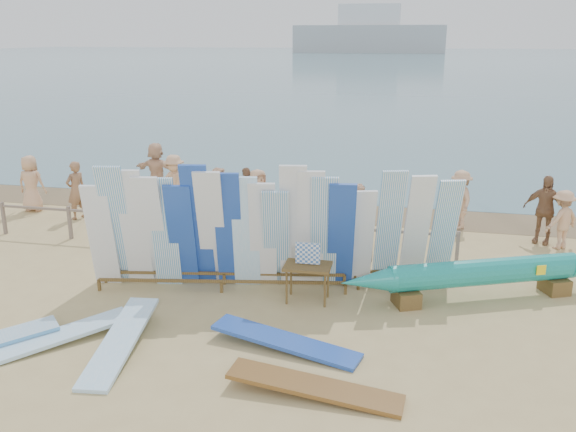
% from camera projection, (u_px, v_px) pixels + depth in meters
% --- Properties ---
extents(ground, '(160.00, 160.00, 0.00)m').
position_uv_depth(ground, '(166.00, 297.00, 12.73)').
color(ground, tan).
rests_on(ground, ground).
extents(ocean, '(320.00, 240.00, 0.02)m').
position_uv_depth(ocean, '(402.00, 60.00, 132.56)').
color(ocean, '#456F7C').
rests_on(ocean, ground).
extents(wet_sand_strip, '(40.00, 2.60, 0.01)m').
position_uv_depth(wet_sand_strip, '(256.00, 206.00, 19.47)').
color(wet_sand_strip, brown).
rests_on(wet_sand_strip, ground).
extents(distant_ship, '(45.00, 8.00, 14.00)m').
position_uv_depth(distant_ship, '(369.00, 35.00, 182.19)').
color(distant_ship, '#999EA3').
rests_on(distant_ship, ocean).
extents(fence, '(12.08, 0.08, 0.90)m').
position_uv_depth(fence, '(212.00, 226.00, 15.36)').
color(fence, '#79685C').
rests_on(fence, ground).
extents(main_surfboard_rack, '(5.66, 1.74, 2.80)m').
position_uv_depth(main_surfboard_rack, '(221.00, 233.00, 12.80)').
color(main_surfboard_rack, brown).
rests_on(main_surfboard_rack, ground).
extents(side_surfboard_rack, '(2.42, 1.29, 2.63)m').
position_uv_depth(side_surfboard_rack, '(403.00, 233.00, 13.01)').
color(side_surfboard_rack, brown).
rests_on(side_surfboard_rack, ground).
extents(outrigger_canoe, '(5.81, 2.92, 0.87)m').
position_uv_depth(outrigger_canoe, '(484.00, 274.00, 12.49)').
color(outrigger_canoe, brown).
rests_on(outrigger_canoe, ground).
extents(vendor_table, '(0.96, 0.69, 1.26)m').
position_uv_depth(vendor_table, '(308.00, 282.00, 12.43)').
color(vendor_table, brown).
rests_on(vendor_table, ground).
extents(flat_board_a, '(0.88, 2.74, 0.39)m').
position_uv_depth(flat_board_a, '(121.00, 350.00, 10.57)').
color(flat_board_a, '#9AD0F7').
rests_on(flat_board_a, ground).
extents(flat_board_d, '(2.76, 1.14, 0.27)m').
position_uv_depth(flat_board_d, '(285.00, 348.00, 10.65)').
color(flat_board_d, '#2249AC').
rests_on(flat_board_d, ground).
extents(flat_board_b, '(2.20, 2.40, 0.22)m').
position_uv_depth(flat_board_b, '(56.00, 342.00, 10.84)').
color(flat_board_b, '#9AD0F7').
rests_on(flat_board_b, ground).
extents(flat_board_c, '(2.73, 0.76, 0.27)m').
position_uv_depth(flat_board_c, '(315.00, 394.00, 9.27)').
color(flat_board_c, brown).
rests_on(flat_board_c, ground).
extents(beach_chair_left, '(0.71, 0.73, 0.96)m').
position_uv_depth(beach_chair_left, '(259.00, 231.00, 16.06)').
color(beach_chair_left, red).
rests_on(beach_chair_left, ground).
extents(beach_chair_right, '(0.56, 0.58, 0.81)m').
position_uv_depth(beach_chair_right, '(255.00, 231.00, 16.25)').
color(beach_chair_right, red).
rests_on(beach_chair_right, ground).
extents(stroller, '(0.73, 0.93, 1.13)m').
position_uv_depth(stroller, '(343.00, 230.00, 15.61)').
color(stroller, red).
rests_on(stroller, ground).
extents(beachgoer_3, '(1.17, 0.54, 1.78)m').
position_uv_depth(beachgoer_3, '(175.00, 183.00, 18.64)').
color(beachgoer_3, tan).
rests_on(beachgoer_3, ground).
extents(beachgoer_10, '(1.16, 0.83, 1.81)m').
position_uv_depth(beachgoer_10, '(544.00, 209.00, 15.80)').
color(beachgoer_10, '#8C6042').
rests_on(beachgoer_10, ground).
extents(beachgoer_extra_0, '(1.03, 0.93, 1.53)m').
position_uv_depth(beachgoer_extra_0, '(562.00, 220.00, 15.41)').
color(beachgoer_extra_0, tan).
rests_on(beachgoer_extra_0, ground).
extents(beachgoer_8, '(0.77, 0.88, 1.66)m').
position_uv_depth(beachgoer_8, '(359.00, 215.00, 15.56)').
color(beachgoer_8, beige).
rests_on(beachgoer_8, ground).
extents(beachgoer_9, '(0.73, 1.15, 1.66)m').
position_uv_depth(beachgoer_9, '(460.00, 199.00, 17.07)').
color(beachgoer_9, tan).
rests_on(beachgoer_9, ground).
extents(beachgoer_11, '(1.80, 0.79, 1.87)m').
position_uv_depth(beachgoer_11, '(157.00, 171.00, 20.20)').
color(beachgoer_11, beige).
rests_on(beachgoer_11, ground).
extents(beachgoer_6, '(0.90, 0.88, 1.75)m').
position_uv_depth(beachgoer_6, '(258.00, 200.00, 16.80)').
color(beachgoer_6, tan).
rests_on(beachgoer_6, ground).
extents(beachgoer_5, '(0.91, 1.53, 1.57)m').
position_uv_depth(beachgoer_5, '(219.00, 193.00, 17.89)').
color(beachgoer_5, beige).
rests_on(beachgoer_5, ground).
extents(beachgoer_0, '(0.88, 0.46, 1.74)m').
position_uv_depth(beachgoer_0, '(31.00, 183.00, 18.73)').
color(beachgoer_0, tan).
rests_on(beachgoer_0, ground).
extents(beachgoer_1, '(0.58, 0.72, 1.73)m').
position_uv_depth(beachgoer_1, '(76.00, 190.00, 17.94)').
color(beachgoer_1, '#8C6042').
rests_on(beachgoer_1, ground).
extents(beachgoer_4, '(1.04, 0.93, 1.67)m').
position_uv_depth(beachgoer_4, '(247.00, 196.00, 17.38)').
color(beachgoer_4, '#8C6042').
rests_on(beachgoer_4, ground).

